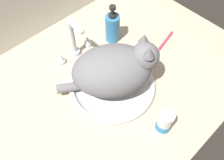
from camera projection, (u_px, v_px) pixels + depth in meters
countertop at (111, 80)px, 93.21cm from camera, size 108.86×78.81×3.00cm
sink_basin at (112, 85)px, 89.10cm from camera, size 32.08×32.08×2.15cm
faucet at (74, 42)px, 92.78cm from camera, size 16.97×9.87×18.37cm
cat at (117, 69)px, 81.54cm from camera, size 34.52×31.48×19.58cm
pill_bottle at (164, 123)px, 76.05cm from camera, size 4.86×4.86×10.63cm
soap_pump_bottle at (113, 27)px, 98.36cm from camera, size 5.91×5.91×17.12cm
toothbrush at (163, 44)px, 101.25cm from camera, size 15.87×4.43×1.70cm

